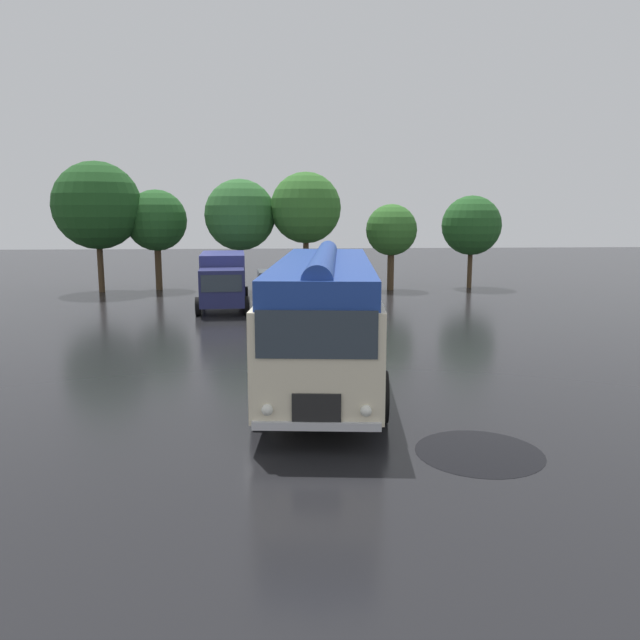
# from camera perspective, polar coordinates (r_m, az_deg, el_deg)

# --- Properties ---
(ground_plane) EXTENTS (120.00, 120.00, 0.00)m
(ground_plane) POSITION_cam_1_polar(r_m,az_deg,el_deg) (16.58, -2.37, -5.63)
(ground_plane) COLOR black
(vintage_bus) EXTENTS (3.60, 10.31, 3.49)m
(vintage_bus) POSITION_cam_1_polar(r_m,az_deg,el_deg) (16.10, 0.37, 0.81)
(vintage_bus) COLOR beige
(vintage_bus) RESTS_ON ground
(car_near_left) EXTENTS (2.16, 4.30, 1.66)m
(car_near_left) POSITION_cam_1_polar(r_m,az_deg,el_deg) (29.70, -4.20, 2.93)
(car_near_left) COLOR #4C5156
(car_near_left) RESTS_ON ground
(car_mid_left) EXTENTS (2.05, 4.24, 1.66)m
(car_mid_left) POSITION_cam_1_polar(r_m,az_deg,el_deg) (30.14, 1.03, 3.06)
(car_mid_left) COLOR #4C5156
(car_mid_left) RESTS_ON ground
(box_van) EXTENTS (2.59, 5.87, 2.50)m
(box_van) POSITION_cam_1_polar(r_m,az_deg,el_deg) (29.35, -8.86, 3.77)
(box_van) COLOR navy
(box_van) RESTS_ON ground
(tree_far_left) EXTENTS (4.77, 4.77, 7.14)m
(tree_far_left) POSITION_cam_1_polar(r_m,az_deg,el_deg) (36.71, -19.86, 9.91)
(tree_far_left) COLOR #4C3823
(tree_far_left) RESTS_ON ground
(tree_left_of_centre) EXTENTS (3.44, 3.44, 5.66)m
(tree_left_of_centre) POSITION_cam_1_polar(r_m,az_deg,el_deg) (36.76, -14.83, 8.87)
(tree_left_of_centre) COLOR #4C3823
(tree_left_of_centre) RESTS_ON ground
(tree_centre) EXTENTS (3.91, 3.91, 6.20)m
(tree_centre) POSITION_cam_1_polar(r_m,az_deg,el_deg) (35.19, -7.36, 9.51)
(tree_centre) COLOR #4C3823
(tree_centre) RESTS_ON ground
(tree_right_of_centre) EXTENTS (3.89, 3.89, 6.58)m
(tree_right_of_centre) POSITION_cam_1_polar(r_m,az_deg,el_deg) (34.86, -1.40, 10.07)
(tree_right_of_centre) COLOR #4C3823
(tree_right_of_centre) RESTS_ON ground
(tree_far_right) EXTENTS (2.89, 2.89, 4.85)m
(tree_far_right) POSITION_cam_1_polar(r_m,az_deg,el_deg) (35.74, 6.56, 8.17)
(tree_far_right) COLOR #4C3823
(tree_far_right) RESTS_ON ground
(tree_extra_right) EXTENTS (3.42, 3.42, 5.35)m
(tree_extra_right) POSITION_cam_1_polar(r_m,az_deg,el_deg) (37.58, 13.79, 8.36)
(tree_extra_right) COLOR #4C3823
(tree_extra_right) RESTS_ON ground
(puddle_patch) EXTENTS (2.38, 2.38, 0.01)m
(puddle_patch) POSITION_cam_1_polar(r_m,az_deg,el_deg) (12.25, 14.35, -11.65)
(puddle_patch) COLOR black
(puddle_patch) RESTS_ON ground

